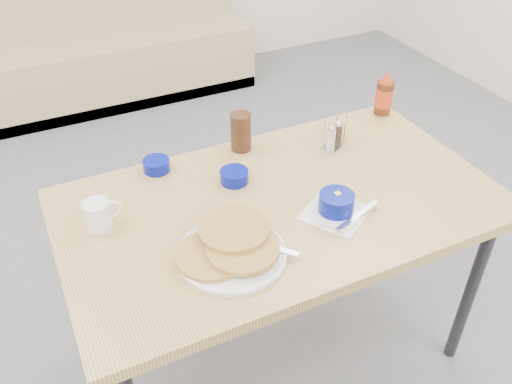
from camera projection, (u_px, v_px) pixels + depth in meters
name	position (u px, v px, depth m)	size (l,w,h in m)	color
booth_bench	(112.00, 47.00, 3.81)	(1.90, 0.56, 1.22)	tan
dining_table	(281.00, 216.00, 1.77)	(1.40, 0.80, 0.76)	tan
pancake_plate	(231.00, 249.00, 1.53)	(0.33, 0.31, 0.06)	white
coffee_mug	(99.00, 214.00, 1.61)	(0.12, 0.08, 0.09)	white
grits_setting	(336.00, 206.00, 1.67)	(0.26, 0.25, 0.08)	white
creamer_bowl	(156.00, 165.00, 1.86)	(0.09, 0.09, 0.04)	#05107E
butter_bowl	(234.00, 176.00, 1.81)	(0.10, 0.10, 0.04)	#05107E
amber_tumbler	(241.00, 132.00, 1.94)	(0.08, 0.08, 0.14)	#371E11
condiment_caddy	(334.00, 137.00, 1.97)	(0.11, 0.09, 0.12)	silver
syrup_bottle	(384.00, 95.00, 2.16)	(0.07, 0.07, 0.18)	#47230F
sugar_wrapper	(269.00, 218.00, 1.67)	(0.04, 0.03, 0.00)	#FD8054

